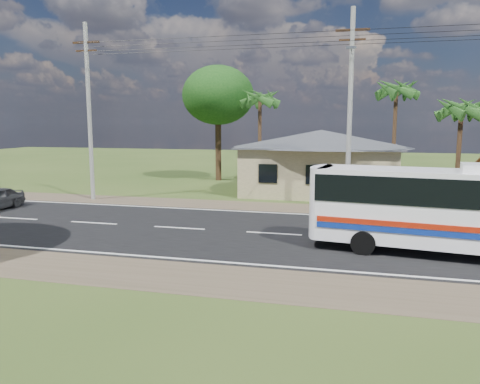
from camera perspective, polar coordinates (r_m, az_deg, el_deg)
The scene contains 10 objects.
ground at distance 20.99m, azimuth 4.14°, elevation -5.11°, with size 120.00×120.00×0.00m, color #2D4418.
road at distance 20.99m, azimuth 4.14°, elevation -5.09°, with size 120.00×16.00×0.03m.
house at distance 33.27m, azimuth 9.83°, elevation 4.45°, with size 12.40×10.00×5.00m.
utility_poles at distance 26.61m, azimuth 12.54°, elevation 10.11°, with size 32.80×2.22×11.00m.
palm_near at distance 31.67m, azimuth 25.40°, elevation 9.11°, with size 2.80×2.80×6.70m.
palm_mid at distance 35.75m, azimuth 18.52°, elevation 11.66°, with size 2.80×2.80×8.20m.
palm_far at distance 36.91m, azimuth 2.45°, elevation 11.23°, with size 2.80×2.80×7.70m.
tree_behind_house at distance 39.85m, azimuth -2.70°, elevation 11.66°, with size 6.00×6.00×9.61m.
coach_bus at distance 18.92m, azimuth 26.54°, elevation -1.40°, with size 11.35×3.77×3.46m.
motorcycle at distance 26.04m, azimuth 20.46°, elevation -1.90°, with size 0.63×1.79×0.94m, color black.
Camera 1 is at (3.51, -20.09, 4.95)m, focal length 35.00 mm.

